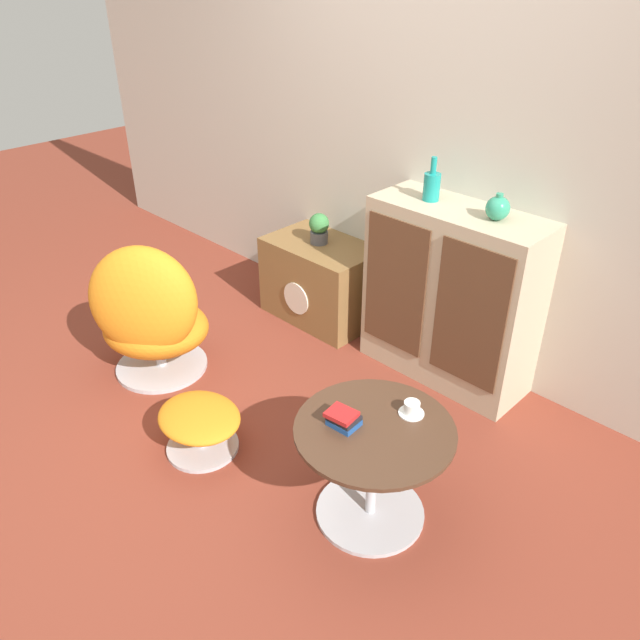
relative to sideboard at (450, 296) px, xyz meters
The scene contains 12 objects.
ground_plane 1.43m from the sideboard, 106.08° to the right, with size 12.00×12.00×0.00m, color brown.
wall_back 0.91m from the sideboard, 149.47° to the left, with size 6.40×0.06×2.60m.
sideboard is the anchor object (origin of this frame).
tv_console 0.97m from the sideboard, behind, with size 0.71×0.46×0.52m.
egg_chair 1.64m from the sideboard, 134.97° to the right, with size 0.80×0.79×0.82m.
ottoman 1.47m from the sideboard, 108.77° to the right, with size 0.43×0.37×0.24m.
coffee_table 1.18m from the sideboard, 70.34° to the right, with size 0.65×0.65×0.48m.
vase_leftmost 0.60m from the sideboard, behind, with size 0.09×0.09×0.23m.
vase_inner_left 0.59m from the sideboard, ahead, with size 0.12×0.12×0.13m.
potted_plant 0.97m from the sideboard, behind, with size 0.13×0.13×0.19m.
teacup 1.02m from the sideboard, 64.52° to the right, with size 0.11×0.11×0.06m.
book_stack 1.20m from the sideboard, 76.18° to the right, with size 0.13×0.11×0.06m.
Camera 1 is at (1.93, -1.30, 2.12)m, focal length 35.00 mm.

